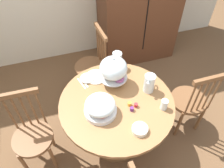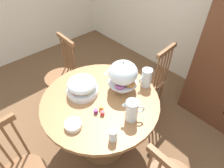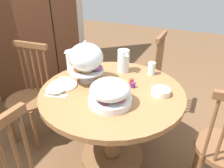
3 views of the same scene
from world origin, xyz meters
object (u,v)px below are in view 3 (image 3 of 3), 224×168
object	(u,v)px
windsor_chair_facing_door	(30,99)
fruit_platter_covered	(110,93)
drinking_glass	(152,68)
orange_juice_pitcher	(123,62)
wooden_armoire	(35,20)
china_plate_large	(63,85)
milk_pitcher	(72,62)
cereal_bowl	(161,92)
pastry_stand_with_dome	(86,59)
windsor_chair_by_cabinet	(145,78)
dining_table	(112,114)
china_plate_small	(56,89)

from	to	relation	value
windsor_chair_facing_door	fruit_platter_covered	world-z (taller)	windsor_chair_facing_door
windsor_chair_facing_door	drinking_glass	bearing A→B (deg)	-67.19
orange_juice_pitcher	windsor_chair_facing_door	bearing A→B (deg)	116.32
wooden_armoire	orange_juice_pitcher	size ratio (longest dim) A/B	9.78
china_plate_large	milk_pitcher	bearing A→B (deg)	17.63
fruit_platter_covered	cereal_bowl	xyz separation A→B (m)	(0.27, -0.29, -0.06)
milk_pitcher	china_plate_large	xyz separation A→B (m)	(-0.26, -0.08, -0.08)
wooden_armoire	drinking_glass	distance (m)	1.72
windsor_chair_facing_door	china_plate_large	bearing A→B (deg)	-97.06
pastry_stand_with_dome	drinking_glass	bearing A→B (deg)	-51.92
pastry_stand_with_dome	milk_pitcher	size ratio (longest dim) A/B	1.78
windsor_chair_by_cabinet	windsor_chair_facing_door	size ratio (longest dim) A/B	1.00
milk_pitcher	drinking_glass	distance (m)	0.70
wooden_armoire	orange_juice_pitcher	distance (m)	1.49
windsor_chair_facing_door	milk_pitcher	world-z (taller)	windsor_chair_facing_door
drinking_glass	orange_juice_pitcher	bearing A→B (deg)	100.33
orange_juice_pitcher	china_plate_large	world-z (taller)	orange_juice_pitcher
drinking_glass	milk_pitcher	bearing A→B (deg)	109.81
wooden_armoire	orange_juice_pitcher	world-z (taller)	wooden_armoire
orange_juice_pitcher	fruit_platter_covered	bearing A→B (deg)	-167.15
wooden_armoire	orange_juice_pitcher	xyz separation A→B (m)	(-0.46, -1.41, -0.15)
windsor_chair_facing_door	dining_table	bearing A→B (deg)	-86.75
milk_pitcher	cereal_bowl	xyz separation A→B (m)	(-0.06, -0.82, -0.07)
cereal_bowl	windsor_chair_by_cabinet	bearing A→B (deg)	23.55
dining_table	cereal_bowl	size ratio (longest dim) A/B	7.92
orange_juice_pitcher	windsor_chair_by_cabinet	bearing A→B (deg)	-8.47
milk_pitcher	china_plate_large	bearing A→B (deg)	-162.37
windsor_chair_facing_door	china_plate_large	xyz separation A→B (m)	(-0.06, -0.47, 0.29)
wooden_armoire	china_plate_large	world-z (taller)	wooden_armoire
china_plate_large	drinking_glass	bearing A→B (deg)	-49.06
pastry_stand_with_dome	china_plate_large	distance (m)	0.28
fruit_platter_covered	milk_pitcher	distance (m)	0.63
windsor_chair_by_cabinet	orange_juice_pitcher	xyz separation A→B (m)	(-0.51, 0.08, 0.38)
china_plate_large	drinking_glass	size ratio (longest dim) A/B	2.00
drinking_glass	cereal_bowl	bearing A→B (deg)	-152.33
orange_juice_pitcher	drinking_glass	size ratio (longest dim) A/B	1.82
pastry_stand_with_dome	cereal_bowl	bearing A→B (deg)	-85.62
cereal_bowl	drinking_glass	size ratio (longest dim) A/B	1.27
cereal_bowl	milk_pitcher	bearing A→B (deg)	85.55
china_plate_small	drinking_glass	distance (m)	0.83
windsor_chair_facing_door	fruit_platter_covered	xyz separation A→B (m)	(-0.13, -0.92, 0.37)
fruit_platter_covered	wooden_armoire	bearing A→B (deg)	57.23
fruit_platter_covered	milk_pitcher	size ratio (longest dim) A/B	1.55
cereal_bowl	drinking_glass	distance (m)	0.34
china_plate_small	windsor_chair_by_cabinet	bearing A→B (deg)	-20.96
fruit_platter_covered	dining_table	bearing A→B (deg)	20.92
fruit_platter_covered	china_plate_large	size ratio (longest dim) A/B	1.36
pastry_stand_with_dome	drinking_glass	world-z (taller)	pastry_stand_with_dome
cereal_bowl	drinking_glass	xyz separation A→B (m)	(0.30, 0.16, 0.03)
pastry_stand_with_dome	milk_pitcher	xyz separation A→B (m)	(0.11, 0.22, -0.11)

